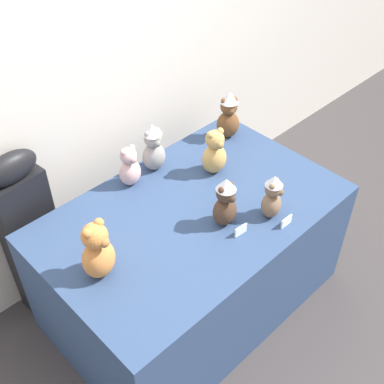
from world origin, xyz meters
name	(u,v)px	position (x,y,z in m)	size (l,w,h in m)	color
ground_plane	(223,324)	(0.00, 0.00, 0.00)	(10.00, 10.00, 0.00)	#3D3838
wall_back	(90,50)	(0.00, 0.98, 1.30)	(7.00, 0.08, 2.60)	silver
display_table	(192,258)	(0.00, 0.25, 0.35)	(1.50, 0.95, 0.71)	navy
instrument_case	(30,233)	(-0.59, 0.86, 0.52)	(0.29, 0.15, 1.03)	black
teddy_bear_blush	(130,167)	(-0.08, 0.62, 0.81)	(0.12, 0.11, 0.23)	beige
teddy_bear_mocha	(272,197)	(0.25, -0.04, 0.83)	(0.13, 0.12, 0.24)	#7F6047
teddy_bear_honey	(215,153)	(0.30, 0.39, 0.83)	(0.16, 0.14, 0.26)	tan
teddy_bear_ginger	(98,252)	(-0.55, 0.24, 0.84)	(0.18, 0.16, 0.30)	#D17F3D
teddy_bear_cocoa	(225,202)	(0.05, 0.08, 0.84)	(0.12, 0.11, 0.27)	#4C3323
teddy_bear_chestnut	(228,115)	(0.59, 0.56, 0.85)	(0.17, 0.16, 0.29)	brown
teddy_bear_ash	(153,148)	(0.09, 0.63, 0.84)	(0.14, 0.13, 0.28)	gray
name_card_front_left	(286,222)	(0.25, -0.13, 0.73)	(0.07, 0.01, 0.05)	white
name_card_front_middle	(241,230)	(0.05, -0.02, 0.73)	(0.07, 0.01, 0.05)	white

